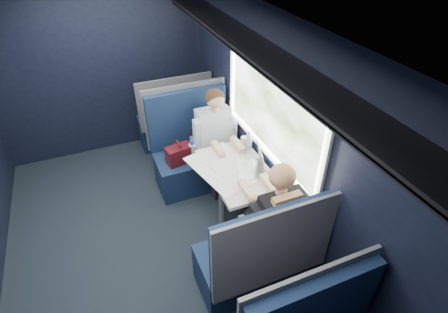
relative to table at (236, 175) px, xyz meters
name	(u,v)px	position (x,y,z in m)	size (l,w,h in m)	color
ground	(147,247)	(-1.03, 0.00, -0.67)	(2.80, 4.20, 0.01)	black
room_shell	(127,129)	(-1.01, 0.00, 0.81)	(3.00, 4.40, 2.40)	black
table	(236,175)	(0.00, 0.00, 0.00)	(0.62, 1.00, 0.74)	#54565E
seat_bay_near	(193,154)	(-0.19, 0.87, -0.24)	(1.04, 0.62, 1.26)	#0B1733
seat_bay_far	(256,259)	(-0.18, -0.87, -0.25)	(1.04, 0.62, 1.26)	#0B1733
seat_row_front	(174,120)	(-0.18, 1.80, -0.25)	(1.04, 0.51, 1.16)	#0B1733
man	(217,136)	(0.07, 0.70, 0.06)	(0.53, 0.56, 1.32)	black
woman	(275,214)	(0.07, -0.71, 0.06)	(0.53, 0.56, 1.32)	black
papers	(224,168)	(-0.10, 0.08, 0.08)	(0.55, 0.79, 0.01)	white
laptop	(255,163)	(0.19, -0.06, 0.15)	(0.34, 0.39, 0.25)	silver
bottle_small	(249,141)	(0.30, 0.30, 0.18)	(0.07, 0.07, 0.22)	silver
cup	(244,141)	(0.28, 0.39, 0.13)	(0.08, 0.08, 0.10)	white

